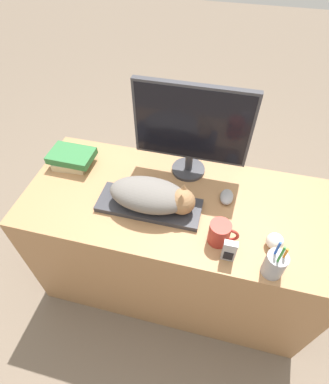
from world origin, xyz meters
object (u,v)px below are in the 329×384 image
(computer_mouse, at_px, (227,197))
(book_stack, at_px, (72,158))
(coffee_mug, at_px, (220,233))
(phone, at_px, (229,251))
(cat, at_px, (154,196))
(pen_cup, at_px, (275,264))
(monitor, at_px, (192,127))
(keyboard, at_px, (149,205))
(baseball, at_px, (275,241))

(computer_mouse, height_order, book_stack, book_stack)
(coffee_mug, distance_m, phone, 0.09)
(book_stack, bearing_deg, cat, -20.42)
(pen_cup, height_order, book_stack, pen_cup)
(computer_mouse, distance_m, coffee_mug, 0.23)
(monitor, bearing_deg, computer_mouse, -35.16)
(keyboard, xyz_separation_m, cat, (0.03, 0.00, 0.07))
(coffee_mug, distance_m, baseball, 0.22)
(keyboard, xyz_separation_m, phone, (0.37, -0.17, 0.04))
(keyboard, relative_size, pen_cup, 2.34)
(monitor, height_order, book_stack, monitor)
(coffee_mug, xyz_separation_m, book_stack, (-0.78, 0.28, -0.01))
(keyboard, distance_m, coffee_mug, 0.34)
(coffee_mug, relative_size, pen_cup, 0.62)
(computer_mouse, relative_size, coffee_mug, 0.77)
(monitor, bearing_deg, baseball, -39.92)
(keyboard, relative_size, monitor, 0.89)
(book_stack, bearing_deg, baseball, -14.25)
(baseball, bearing_deg, cat, 171.86)
(computer_mouse, relative_size, pen_cup, 0.47)
(computer_mouse, distance_m, baseball, 0.29)
(baseball, bearing_deg, phone, -150.01)
(coffee_mug, height_order, baseball, coffee_mug)
(pen_cup, bearing_deg, keyboard, 160.20)
(baseball, distance_m, phone, 0.20)
(pen_cup, bearing_deg, baseball, 86.90)
(cat, bearing_deg, pen_cup, -20.70)
(coffee_mug, bearing_deg, cat, 161.39)
(cat, height_order, monitor, monitor)
(keyboard, distance_m, monitor, 0.39)
(keyboard, bearing_deg, cat, 0.00)
(computer_mouse, height_order, pen_cup, pen_cup)
(cat, distance_m, baseball, 0.52)
(computer_mouse, relative_size, phone, 0.89)
(keyboard, height_order, cat, cat)
(coffee_mug, height_order, phone, phone)
(cat, relative_size, baseball, 5.52)
(keyboard, height_order, baseball, baseball)
(baseball, bearing_deg, computer_mouse, 135.95)
(keyboard, bearing_deg, book_stack, 158.56)
(phone, bearing_deg, coffee_mug, 120.51)
(keyboard, bearing_deg, coffee_mug, -17.25)
(keyboard, distance_m, cat, 0.08)
(computer_mouse, bearing_deg, coffee_mug, -91.90)
(cat, bearing_deg, monitor, 70.06)
(coffee_mug, height_order, pen_cup, pen_cup)
(keyboard, height_order, computer_mouse, computer_mouse)
(pen_cup, xyz_separation_m, phone, (-0.17, 0.02, -0.00))
(coffee_mug, xyz_separation_m, pen_cup, (0.21, -0.09, 0.00))
(cat, relative_size, computer_mouse, 4.04)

